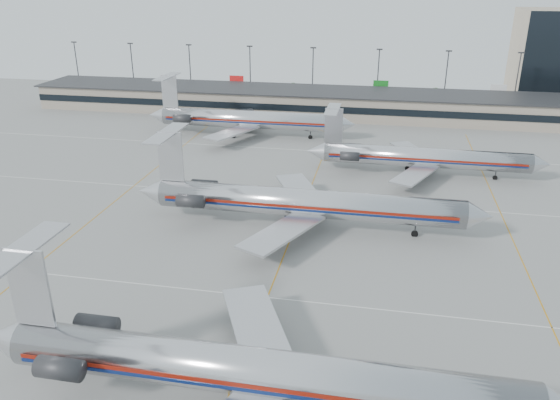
# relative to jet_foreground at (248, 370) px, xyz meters

# --- Properties ---
(ground) EXTENTS (260.00, 260.00, 0.00)m
(ground) POSITION_rel_jet_foreground_xyz_m (-2.06, 6.69, -3.81)
(ground) COLOR gray
(ground) RESTS_ON ground
(apron_markings) EXTENTS (160.00, 0.15, 0.02)m
(apron_markings) POSITION_rel_jet_foreground_xyz_m (-2.06, 16.69, -3.80)
(apron_markings) COLOR silver
(apron_markings) RESTS_ON ground
(terminal) EXTENTS (162.00, 17.00, 6.25)m
(terminal) POSITION_rel_jet_foreground_xyz_m (-2.06, 104.67, -0.65)
(terminal) COLOR gray
(terminal) RESTS_ON ground
(light_mast_row) EXTENTS (163.60, 0.40, 15.28)m
(light_mast_row) POSITION_rel_jet_foreground_xyz_m (-2.06, 118.69, 4.78)
(light_mast_row) COLOR #38383D
(light_mast_row) RESTS_ON ground
(jet_foreground) EXTENTS (50.10, 29.50, 13.11)m
(jet_foreground) POSITION_rel_jet_foreground_xyz_m (0.00, 0.00, 0.00)
(jet_foreground) COLOR silver
(jet_foreground) RESTS_ON ground
(jet_second_row) EXTENTS (50.51, 29.74, 13.22)m
(jet_second_row) POSITION_rel_jet_foreground_xyz_m (-1.44, 35.78, 0.03)
(jet_second_row) COLOR silver
(jet_second_row) RESTS_ON ground
(jet_third_row) EXTENTS (42.54, 26.17, 11.63)m
(jet_third_row) POSITION_rel_jet_foreground_xyz_m (16.24, 61.81, -0.43)
(jet_third_row) COLOR silver
(jet_third_row) RESTS_ON ground
(jet_back_row) EXTENTS (47.38, 29.14, 12.96)m
(jet_back_row) POSITION_rel_jet_foreground_xyz_m (-21.07, 81.35, -0.04)
(jet_back_row) COLOR silver
(jet_back_row) RESTS_ON ground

